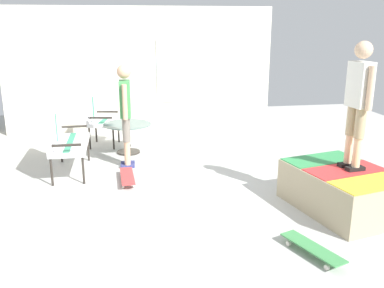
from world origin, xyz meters
name	(u,v)px	position (x,y,z in m)	size (l,w,h in m)	color
ground_plane	(190,191)	(0.00, 0.00, -0.05)	(12.00, 12.00, 0.10)	#B2B2AD
house_facade	(141,70)	(3.80, 0.49, 1.38)	(0.23, 6.00, 2.76)	silver
skate_ramp	(345,189)	(-1.10, -1.91, 0.28)	(1.82, 2.10, 0.57)	tan
patio_bench	(62,137)	(1.02, 1.95, 0.62)	(1.25, 0.55, 1.02)	#2D2823
patio_chair_near_house	(98,116)	(2.58, 1.45, 0.61)	(0.71, 0.66, 1.02)	#2D2823
patio_table	(128,132)	(1.98, 0.88, 0.40)	(0.90, 0.90, 0.57)	#2D2823
person_watching	(125,108)	(1.19, 0.91, 1.03)	(0.48, 0.25, 1.75)	navy
person_skater	(359,97)	(-1.08, -1.97, 1.51)	(0.48, 0.27, 1.63)	black
skateboard_by_bench	(127,176)	(0.42, 0.93, 0.08)	(0.81, 0.23, 0.10)	#B23838
skateboard_spare	(312,248)	(-2.14, -0.97, 0.08)	(0.82, 0.47, 0.10)	#3F8C4C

